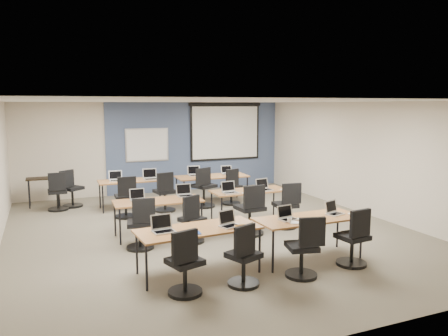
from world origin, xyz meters
name	(u,v)px	position (x,y,z in m)	size (l,w,h in m)	color
floor	(211,231)	(0.00, 0.00, 0.00)	(8.00, 9.00, 0.02)	#6B6354
ceiling	(210,101)	(0.00, 0.00, 2.70)	(8.00, 9.00, 0.02)	white
wall_back	(157,148)	(0.00, 4.50, 1.35)	(8.00, 0.04, 2.70)	beige
wall_front	(355,221)	(0.00, -4.50, 1.35)	(8.00, 0.04, 2.70)	beige
wall_right	(366,158)	(4.00, 0.00, 1.35)	(0.04, 9.00, 2.70)	beige
blue_accent_panel	(196,146)	(1.25, 4.47, 1.35)	(5.50, 0.04, 2.70)	#3D5977
whiteboard	(147,145)	(-0.30, 4.43, 1.45)	(1.28, 0.03, 0.98)	silver
projector_screen	(225,128)	(2.20, 4.41, 1.89)	(2.40, 0.10, 1.82)	black
training_table_front_left	(198,231)	(-0.99, -2.07, 0.69)	(1.92, 0.80, 0.73)	brown
training_table_front_right	(308,220)	(0.95, -2.18, 0.69)	(1.84, 0.77, 0.73)	#9F763D
training_table_mid_left	(158,203)	(-1.07, 0.13, 0.68)	(1.75, 0.73, 0.73)	#A2622E
training_table_mid_right	(249,192)	(1.07, 0.36, 0.68)	(1.71, 0.71, 0.73)	#996A44
training_table_back_left	(132,182)	(-1.09, 2.71, 0.68)	(1.69, 0.70, 0.73)	#9F6829
training_table_back_right	(212,177)	(1.01, 2.53, 0.69)	(1.91, 0.80, 0.73)	#996339
laptop_0	(163,228)	(-1.54, -2.03, 0.79)	(0.33, 0.28, 0.25)	silver
mouse_0	(183,235)	(-1.32, -2.35, 0.74)	(0.06, 0.09, 0.03)	white
task_chair_0	(185,268)	(-1.43, -2.76, 0.40)	(0.50, 0.49, 0.97)	black
laptop_1	(229,222)	(-0.50, -2.14, 0.79)	(0.32, 0.27, 0.24)	#B1B1B1
mouse_1	(242,227)	(-0.36, -2.30, 0.74)	(0.06, 0.09, 0.03)	white
task_chair_1	(244,261)	(-0.55, -2.80, 0.39)	(0.50, 0.47, 0.96)	black
laptop_2	(287,216)	(0.55, -2.15, 0.79)	(0.30, 0.25, 0.23)	silver
mouse_2	(299,219)	(0.73, -2.22, 0.74)	(0.06, 0.09, 0.03)	white
task_chair_2	(304,252)	(0.44, -2.85, 0.40)	(0.50, 0.50, 0.98)	black
laptop_3	(334,211)	(1.49, -2.15, 0.79)	(0.30, 0.26, 0.23)	#A6A6A8
mouse_3	(350,214)	(1.73, -2.29, 0.74)	(0.05, 0.09, 0.03)	white
task_chair_3	(354,242)	(1.46, -2.75, 0.40)	(0.50, 0.50, 0.98)	black
laptop_4	(138,198)	(-1.45, 0.26, 0.79)	(0.30, 0.26, 0.23)	silver
mouse_4	(147,201)	(-1.30, 0.14, 0.74)	(0.06, 0.09, 0.03)	white
task_chair_4	(141,228)	(-1.58, -0.59, 0.41)	(0.50, 0.50, 0.98)	black
laptop_5	(185,193)	(-0.45, 0.32, 0.79)	(0.32, 0.28, 0.25)	#B0B0BB
mouse_5	(198,197)	(-0.25, 0.04, 0.74)	(0.06, 0.10, 0.04)	white
task_chair_5	(192,223)	(-0.60, -0.59, 0.39)	(0.49, 0.46, 0.95)	black
laptop_6	(230,190)	(0.55, 0.26, 0.79)	(0.32, 0.28, 0.25)	#B4B4BD
mouse_6	(243,193)	(0.79, 0.07, 0.74)	(0.06, 0.09, 0.03)	white
task_chair_6	(251,214)	(0.66, -0.55, 0.44)	(0.58, 0.58, 1.05)	black
laptop_7	(264,187)	(1.37, 0.24, 0.79)	(0.34, 0.29, 0.26)	silver
mouse_7	(282,189)	(1.75, 0.10, 0.74)	(0.06, 0.10, 0.03)	white
task_chair_7	(287,209)	(1.60, -0.40, 0.41)	(0.52, 0.52, 1.00)	black
laptop_8	(116,178)	(-1.49, 2.76, 0.79)	(0.33, 0.28, 0.25)	silver
mouse_8	(129,181)	(-1.20, 2.50, 0.74)	(0.06, 0.09, 0.03)	white
task_chair_8	(126,201)	(-1.42, 1.79, 0.41)	(0.52, 0.52, 1.00)	black
laptop_9	(151,177)	(-0.64, 2.63, 0.80)	(0.36, 0.30, 0.27)	#A7A7AA
mouse_9	(160,179)	(-0.42, 2.55, 0.74)	(0.06, 0.09, 0.03)	white
task_chair_9	(165,195)	(-0.43, 2.01, 0.41)	(0.52, 0.52, 1.00)	black
laptop_10	(195,173)	(0.60, 2.76, 0.79)	(0.34, 0.29, 0.26)	#A6A6AD
mouse_10	(203,176)	(0.76, 2.51, 0.74)	(0.06, 0.09, 0.03)	white
task_chair_10	(204,191)	(0.61, 2.09, 0.44)	(0.61, 0.58, 1.05)	black
laptop_11	(227,172)	(1.51, 2.64, 0.79)	(0.30, 0.26, 0.23)	silver
mouse_11	(233,174)	(1.63, 2.55, 0.74)	(0.07, 0.11, 0.04)	white
task_chair_11	(232,190)	(1.40, 2.10, 0.40)	(0.50, 0.49, 0.97)	black
blue_mousepad	(192,233)	(-1.16, -2.28, 0.73)	(0.24, 0.20, 0.01)	navy
snack_bowl	(242,228)	(-0.40, -2.41, 0.76)	(0.25, 0.25, 0.06)	olive
snack_plate	(295,223)	(0.55, -2.38, 0.74)	(0.18, 0.18, 0.01)	white
coffee_cup	(289,220)	(0.47, -2.36, 0.77)	(0.07, 0.07, 0.06)	white
utility_table	(43,182)	(-3.18, 3.83, 0.64)	(0.83, 0.46, 0.75)	black
spare_chair_a	(71,192)	(-2.54, 3.42, 0.41)	(0.58, 0.51, 0.99)	black
spare_chair_b	(58,195)	(-2.87, 3.15, 0.40)	(0.50, 0.50, 0.98)	black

